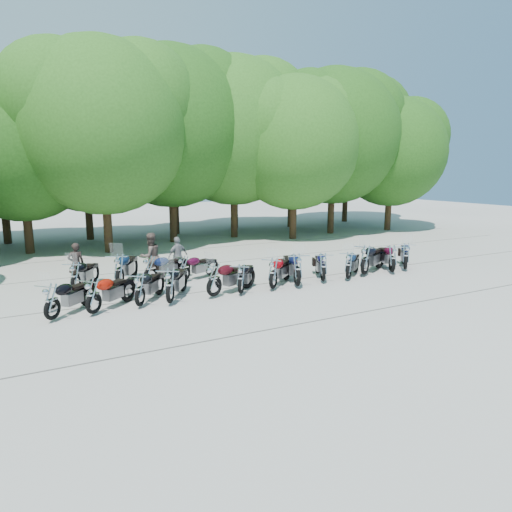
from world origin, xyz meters
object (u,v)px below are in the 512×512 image
motorcycle_8 (323,266)px  motorcycle_11 (392,258)px  motorcycle_0 (52,301)px  rider_2 (178,256)px  motorcycle_3 (170,285)px  motorcycle_2 (140,289)px  rider_1 (151,257)px  motorcycle_12 (406,255)px  rider_0 (76,264)px  motorcycle_13 (75,276)px  motorcycle_1 (93,295)px  motorcycle_4 (214,279)px  motorcycle_9 (349,265)px  motorcycle_6 (273,272)px  motorcycle_7 (297,269)px  motorcycle_16 (184,268)px  motorcycle_15 (150,269)px  motorcycle_14 (119,269)px  motorcycle_5 (241,278)px

motorcycle_8 → motorcycle_11: motorcycle_11 is taller
motorcycle_0 → rider_2: (5.03, 4.02, 0.17)m
motorcycle_0 → motorcycle_3: (3.44, 0.02, 0.05)m
motorcycle_2 → rider_1: 3.77m
motorcycle_12 → rider_0: 13.28m
motorcycle_13 → rider_1: rider_1 is taller
motorcycle_1 → motorcycle_3: 2.32m
rider_2 → motorcycle_8: bearing=120.6°
motorcycle_4 → rider_2: bearing=-23.6°
motorcycle_9 → rider_0: 10.32m
motorcycle_2 → motorcycle_1: bearing=43.1°
motorcycle_2 → rider_0: size_ratio=1.37×
motorcycle_0 → motorcycle_6: 7.23m
motorcycle_2 → motorcycle_7: bearing=-144.5°
motorcycle_6 → rider_1: (-3.41, 3.66, 0.26)m
motorcycle_16 → rider_1: 1.48m
motorcycle_15 → rider_0: rider_0 is taller
motorcycle_8 → motorcycle_3: bearing=29.8°
motorcycle_6 → motorcycle_11: (5.67, 0.00, 0.01)m
rider_2 → motorcycle_11: bearing=135.0°
motorcycle_6 → motorcycle_14: (-4.79, 2.78, 0.06)m
motorcycle_6 → motorcycle_15: bearing=10.9°
motorcycle_4 → motorcycle_6: (2.24, -0.07, -0.01)m
motorcycle_1 → motorcycle_16: size_ratio=1.10×
rider_2 → motorcycle_15: bearing=21.6°
motorcycle_6 → rider_2: (-2.20, 3.99, 0.12)m
motorcycle_9 → rider_1: size_ratio=1.21×
motorcycle_15 → rider_1: size_ratio=1.20×
rider_0 → rider_1: 2.72m
motorcycle_5 → motorcycle_12: 7.89m
motorcycle_2 → motorcycle_16: bearing=-95.2°
motorcycle_12 → motorcycle_13: motorcycle_12 is taller
motorcycle_15 → rider_2: (1.47, 1.22, 0.16)m
motorcycle_16 → rider_1: size_ratio=1.10×
motorcycle_12 → motorcycle_16: size_ratio=1.17×
motorcycle_4 → motorcycle_15: (-1.42, 2.70, -0.04)m
motorcycle_8 → rider_1: rider_1 is taller
motorcycle_3 → motorcycle_14: bearing=-38.0°
motorcycle_0 → motorcycle_2: motorcycle_0 is taller
rider_1 → motorcycle_0: bearing=27.8°
motorcycle_1 → rider_1: (2.70, 3.66, 0.30)m
motorcycle_14 → rider_0: size_ratio=1.60×
rider_0 → rider_2: size_ratio=1.01×
motorcycle_16 → rider_0: 3.98m
motorcycle_13 → motorcycle_16: size_ratio=1.07×
motorcycle_1 → motorcycle_8: 8.34m
motorcycle_4 → motorcycle_11: size_ratio=0.99×
motorcycle_3 → motorcycle_4: size_ratio=1.00×
motorcycle_16 → rider_0: (-3.68, 1.50, 0.22)m
motorcycle_0 → motorcycle_13: motorcycle_0 is taller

